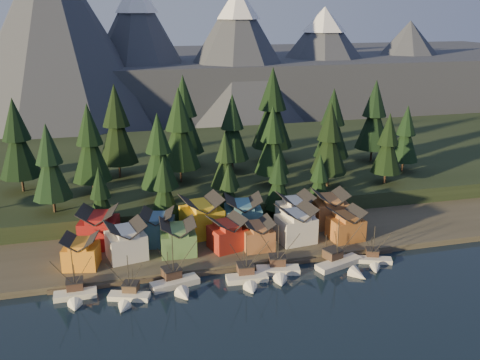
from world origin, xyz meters
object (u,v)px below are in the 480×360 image
object	(u,v)px
boat_5	(343,259)
house_back_0	(99,226)
boat_3	(248,273)
house_front_0	(81,251)
boat_4	(279,265)
boat_6	(374,257)
boat_0	(74,289)
boat_1	(127,292)
boat_2	(177,278)
house_front_1	(126,240)
house_back_1	(158,226)

from	to	relation	value
boat_5	house_back_0	xyz separation A→B (m)	(-53.74, 23.57, 4.24)
boat_3	house_front_0	size ratio (longest dim) A/B	1.40
boat_4	house_back_0	size ratio (longest dim) A/B	1.20
boat_4	boat_6	size ratio (longest dim) A/B	1.28
boat_0	house_front_0	world-z (taller)	boat_0
boat_1	house_front_0	xyz separation A→B (m)	(-9.11, 15.31, 3.31)
boat_2	house_back_0	bearing A→B (deg)	111.01
boat_2	house_back_0	distance (m)	28.09
boat_5	house_front_1	bearing A→B (deg)	143.86
boat_0	boat_2	bearing A→B (deg)	-2.38
house_front_1	house_back_0	world-z (taller)	house_back_0
boat_3	house_back_0	size ratio (longest dim) A/B	1.16
boat_2	boat_5	distance (m)	38.26
boat_6	house_back_1	xyz separation A→B (m)	(-47.63, 20.85, 4.22)
boat_1	house_front_1	distance (m)	17.78
house_back_1	boat_0	bearing A→B (deg)	-120.25
boat_1	boat_5	distance (m)	48.76
boat_5	house_front_0	bearing A→B (deg)	148.62
boat_4	house_back_0	bearing A→B (deg)	161.04
house_back_0	house_front_0	bearing A→B (deg)	-98.19
house_back_0	boat_4	bearing A→B (deg)	-17.65
boat_5	house_front_0	distance (m)	59.37
boat_0	house_back_0	world-z (taller)	house_back_0
house_front_1	house_back_0	bearing A→B (deg)	113.81
boat_2	house_back_1	bearing A→B (deg)	81.30
boat_2	house_front_0	world-z (taller)	boat_2
boat_0	house_front_1	xyz separation A→B (m)	(11.33, 13.90, 3.69)
boat_6	house_front_1	distance (m)	57.76
boat_3	boat_6	size ratio (longest dim) A/B	1.24
boat_4	house_front_1	size ratio (longest dim) A/B	1.28
house_back_1	boat_1	bearing A→B (deg)	-97.09
boat_2	boat_4	bearing A→B (deg)	-12.33
boat_6	house_front_1	size ratio (longest dim) A/B	1.00
boat_2	boat_3	xyz separation A→B (m)	(15.28, -1.59, -0.04)
house_back_0	house_back_1	xyz separation A→B (m)	(13.98, -2.43, -0.51)
boat_3	boat_5	bearing A→B (deg)	6.36
boat_0	boat_6	size ratio (longest dim) A/B	1.19
boat_0	house_back_1	distance (m)	28.04
boat_2	house_back_1	world-z (taller)	boat_2
boat_3	boat_6	world-z (taller)	boat_3
boat_0	house_back_1	size ratio (longest dim) A/B	1.25
boat_4	boat_5	distance (m)	15.36
boat_2	house_front_1	distance (m)	17.80
boat_5	house_front_1	size ratio (longest dim) A/B	1.33
boat_1	boat_3	xyz separation A→B (m)	(25.74, 1.11, 0.38)
house_front_0	house_back_1	xyz separation A→B (m)	(18.07, 8.04, 0.65)
boat_5	boat_1	bearing A→B (deg)	163.99
boat_2	boat_0	bearing A→B (deg)	165.22
boat_5	house_back_0	distance (m)	58.83
boat_5	boat_2	bearing A→B (deg)	160.66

